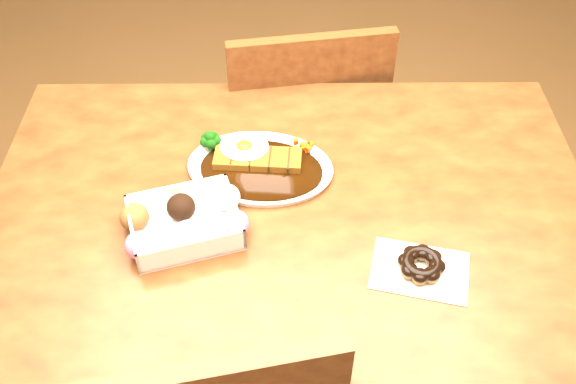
{
  "coord_description": "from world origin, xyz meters",
  "views": [
    {
      "loc": [
        -0.01,
        -0.85,
        1.67
      ],
      "look_at": [
        -0.0,
        -0.02,
        0.81
      ],
      "focal_mm": 40.0,
      "sensor_mm": 36.0,
      "label": 1
    }
  ],
  "objects_px": {
    "chair_far": "(301,133)",
    "katsu_curry_plate": "(258,164)",
    "table": "(290,238)",
    "pon_de_ring": "(421,265)",
    "donut_box": "(185,221)"
  },
  "relations": [
    {
      "from": "chair_far",
      "to": "katsu_curry_plate",
      "type": "xyz_separation_m",
      "value": [
        -0.1,
        -0.43,
        0.29
      ]
    },
    {
      "from": "table",
      "to": "chair_far",
      "type": "bearing_deg",
      "value": 86.13
    },
    {
      "from": "table",
      "to": "pon_de_ring",
      "type": "xyz_separation_m",
      "value": [
        0.23,
        -0.16,
        0.12
      ]
    },
    {
      "from": "table",
      "to": "katsu_curry_plate",
      "type": "bearing_deg",
      "value": 122.32
    },
    {
      "from": "katsu_curry_plate",
      "to": "chair_far",
      "type": "bearing_deg",
      "value": 76.67
    },
    {
      "from": "table",
      "to": "pon_de_ring",
      "type": "height_order",
      "value": "pon_de_ring"
    },
    {
      "from": "chair_far",
      "to": "pon_de_ring",
      "type": "relative_size",
      "value": 4.49
    },
    {
      "from": "table",
      "to": "pon_de_ring",
      "type": "distance_m",
      "value": 0.3
    },
    {
      "from": "table",
      "to": "pon_de_ring",
      "type": "relative_size",
      "value": 6.19
    },
    {
      "from": "katsu_curry_plate",
      "to": "donut_box",
      "type": "distance_m",
      "value": 0.21
    },
    {
      "from": "chair_far",
      "to": "katsu_curry_plate",
      "type": "relative_size",
      "value": 2.71
    },
    {
      "from": "katsu_curry_plate",
      "to": "donut_box",
      "type": "height_order",
      "value": "katsu_curry_plate"
    },
    {
      "from": "katsu_curry_plate",
      "to": "pon_de_ring",
      "type": "xyz_separation_m",
      "value": [
        0.3,
        -0.26,
        0.0
      ]
    },
    {
      "from": "donut_box",
      "to": "pon_de_ring",
      "type": "bearing_deg",
      "value": -12.65
    },
    {
      "from": "donut_box",
      "to": "table",
      "type": "bearing_deg",
      "value": 18.21
    }
  ]
}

